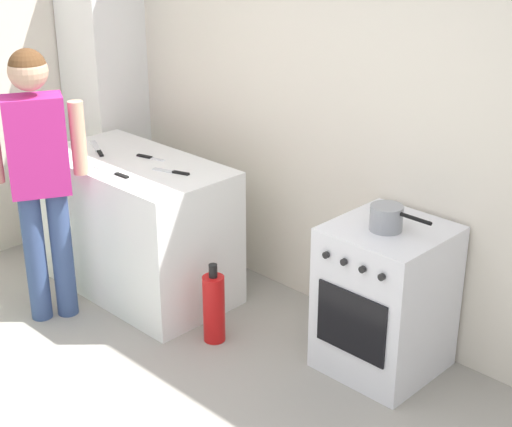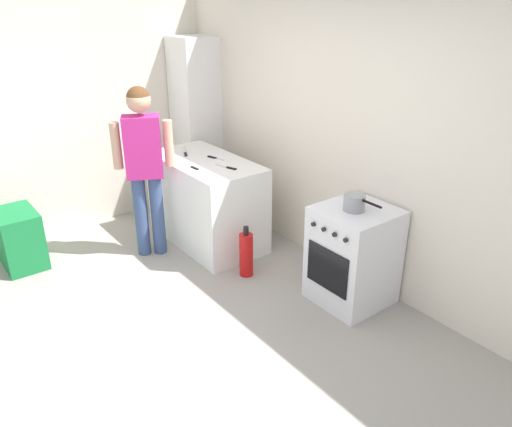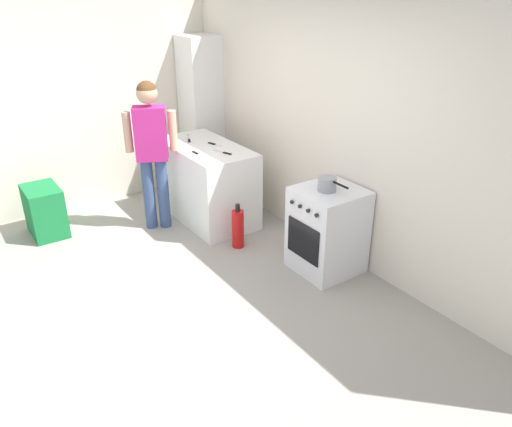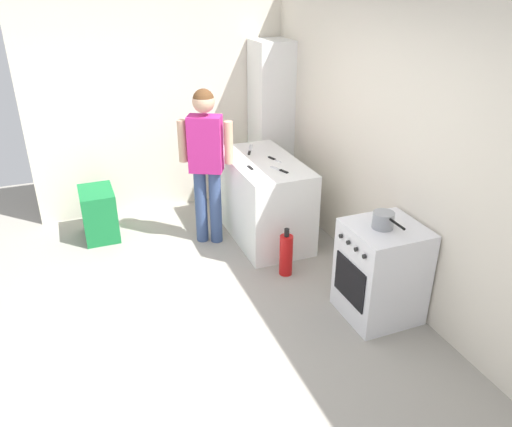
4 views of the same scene
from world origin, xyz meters
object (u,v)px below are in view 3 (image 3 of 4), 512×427
Objects in this scene: knife_carving at (191,151)px; larder_cabinet at (201,114)px; knife_bread at (189,138)px; knife_paring at (214,144)px; fire_extinguisher at (238,228)px; pot at (327,184)px; recycling_crate_lower at (47,222)px; oven_left at (327,230)px; knife_utility at (223,152)px; person at (151,143)px; recycling_crate_upper at (43,200)px.

larder_cabinet is (-1.02, 0.70, 0.10)m from knife_carving.
knife_bread is at bearing 155.18° from knife_carving.
knife_paring is 0.42× the size of fire_extinguisher.
pot is 0.68× the size of recycling_crate_lower.
knife_utility is at bearing -166.11° from oven_left.
knife_paring is 0.40m from knife_bread.
person is (0.26, -0.59, 0.11)m from knife_bread.
larder_cabinet reaches higher than knife_paring.
oven_left is at bearing 20.20° from knife_carving.
knife_utility and knife_bread have the same top height.
larder_cabinet is at bearing 177.80° from oven_left.
larder_cabinet reaches higher than oven_left.
fire_extinguisher is at bearing 9.06° from knife_carving.
recycling_crate_upper is (-0.29, -1.70, -0.48)m from knife_bread.
person is at bearing -151.65° from fire_extinguisher.
knife_carving is 1.03m from fire_extinguisher.
knife_carving is at bearing 64.18° from recycling_crate_upper.
knife_paring is 2.09m from recycling_crate_lower.
pot is (-0.00, -0.04, 0.49)m from oven_left.
pot reaches higher than knife_utility.
recycling_crate_upper is (-0.72, -1.50, -0.48)m from knife_carving.
recycling_crate_upper is 2.29m from larder_cabinet.
fire_extinguisher is 0.96× the size of recycling_crate_lower.
knife_carving is at bearing -134.87° from knife_utility.
oven_left is 2.71m from larder_cabinet.
knife_carving is 1.73m from recycling_crate_upper.
recycling_crate_upper is (0.00, 0.00, 0.28)m from recycling_crate_lower.
person is at bearing -114.84° from knife_carving.
knife_paring reaches higher than oven_left.
knife_paring is at bearing 69.98° from recycling_crate_upper.
oven_left is 0.51× the size of person.
knife_carving is (0.06, -0.33, -0.00)m from knife_paring.
larder_cabinet reaches higher than recycling_crate_lower.
recycling_crate_lower is (-2.35, -2.09, -0.29)m from oven_left.
fire_extinguisher is (0.94, 0.50, -0.80)m from person.
person is 3.23× the size of recycling_crate_lower.
knife_utility is 0.15× the size of person.
knife_utility is 2.15m from recycling_crate_lower.
recycling_crate_upper is at bearing -82.24° from larder_cabinet.
knife_carving is 0.64× the size of recycling_crate_lower.
oven_left reaches higher than recycling_crate_lower.
knife_utility reaches higher than recycling_crate_upper.
knife_utility is 2.07m from recycling_crate_upper.
person reaches higher than recycling_crate_lower.
knife_paring is at bearing 165.79° from fire_extinguisher.
pot is 1.69× the size of knife_paring.
knife_paring is 1.09m from fire_extinguisher.
pot is at bearing -94.52° from oven_left.
knife_utility is at bearing -167.62° from pot.
fire_extinguisher is at bearing 47.49° from recycling_crate_lower.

